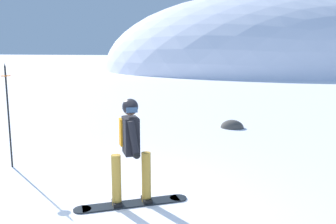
{
  "coord_description": "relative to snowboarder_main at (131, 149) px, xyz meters",
  "views": [
    {
      "loc": [
        2.34,
        -4.56,
        2.45
      ],
      "look_at": [
        0.14,
        3.59,
        1.0
      ],
      "focal_mm": 38.9,
      "sensor_mm": 36.0,
      "label": 1
    }
  ],
  "objects": [
    {
      "name": "ridge_peak_main",
      "position": [
        0.38,
        41.34,
        -0.92
      ],
      "size": [
        36.95,
        33.26,
        17.97
      ],
      "color": "white",
      "rests_on": "ground"
    },
    {
      "name": "ground_plane",
      "position": [
        -0.33,
        -0.62,
        -0.92
      ],
      "size": [
        300.0,
        300.0,
        0.0
      ],
      "primitive_type": "plane",
      "color": "white"
    },
    {
      "name": "piste_marker_near",
      "position": [
        -3.11,
        1.1,
        0.32
      ],
      "size": [
        0.2,
        0.2,
        2.19
      ],
      "color": "black",
      "rests_on": "ground"
    },
    {
      "name": "rock_dark",
      "position": [
        1.03,
        6.25,
        -0.92
      ],
      "size": [
        0.73,
        0.62,
        0.51
      ],
      "color": "#4C4742",
      "rests_on": "ground"
    },
    {
      "name": "snowboarder_main",
      "position": [
        0.0,
        0.0,
        0.0
      ],
      "size": [
        1.61,
        1.1,
        1.71
      ],
      "color": "black",
      "rests_on": "ground"
    }
  ]
}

